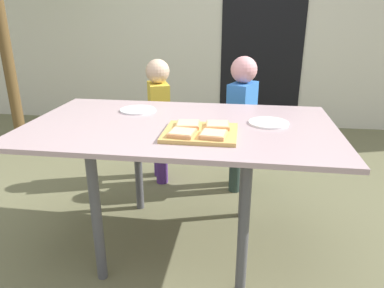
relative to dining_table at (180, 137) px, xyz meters
name	(u,v)px	position (x,y,z in m)	size (l,w,h in m)	color
ground_plane	(181,242)	(0.00, 0.00, -0.65)	(16.00, 16.00, 0.00)	#666445
house_wall_back	(219,15)	(0.00, 2.52, 0.58)	(8.00, 0.20, 2.47)	beige
house_door	(263,38)	(0.50, 2.41, 0.35)	(0.90, 0.02, 2.00)	black
dining_table	(180,137)	(0.00, 0.00, 0.00)	(1.58, 0.92, 0.73)	#B1969B
cutting_board	(200,133)	(0.12, -0.16, 0.08)	(0.34, 0.30, 0.02)	tan
pizza_slice_far_right	(218,125)	(0.20, -0.09, 0.10)	(0.12, 0.12, 0.02)	#E59B65
pizza_slice_near_right	(213,134)	(0.19, -0.23, 0.10)	(0.12, 0.13, 0.02)	#E59B65
pizza_slice_near_left	(182,133)	(0.05, -0.23, 0.10)	(0.12, 0.13, 0.02)	#E59B65
pizza_slice_far_left	(188,125)	(0.06, -0.10, 0.10)	(0.12, 0.12, 0.02)	#E59B65
plate_white_left	(138,110)	(-0.29, 0.22, 0.08)	(0.21, 0.21, 0.01)	silver
plate_white_right	(269,123)	(0.45, 0.07, 0.08)	(0.21, 0.21, 0.01)	white
child_left	(159,113)	(-0.31, 0.82, -0.10)	(0.22, 0.27, 0.95)	#47276D
child_right	(242,115)	(0.31, 0.76, -0.07)	(0.22, 0.28, 0.99)	#2A3C35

